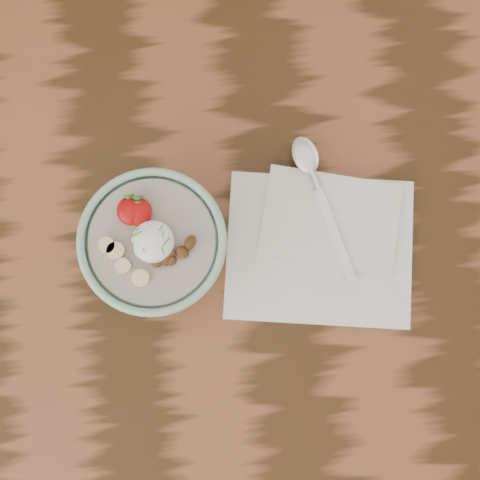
% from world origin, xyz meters
% --- Properties ---
extents(table, '(1.60, 0.90, 0.75)m').
position_xyz_m(table, '(0.00, 0.00, 0.66)').
color(table, '#351E0D').
rests_on(table, ground).
extents(breakfast_bowl, '(0.17, 0.17, 0.12)m').
position_xyz_m(breakfast_bowl, '(0.05, 0.07, 0.81)').
color(breakfast_bowl, '#89B99A').
rests_on(breakfast_bowl, table).
extents(napkin, '(0.26, 0.23, 0.01)m').
position_xyz_m(napkin, '(0.26, 0.06, 0.76)').
color(napkin, white).
rests_on(napkin, table).
extents(spoon, '(0.07, 0.20, 0.01)m').
position_xyz_m(spoon, '(0.26, 0.14, 0.77)').
color(spoon, silver).
rests_on(spoon, napkin).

